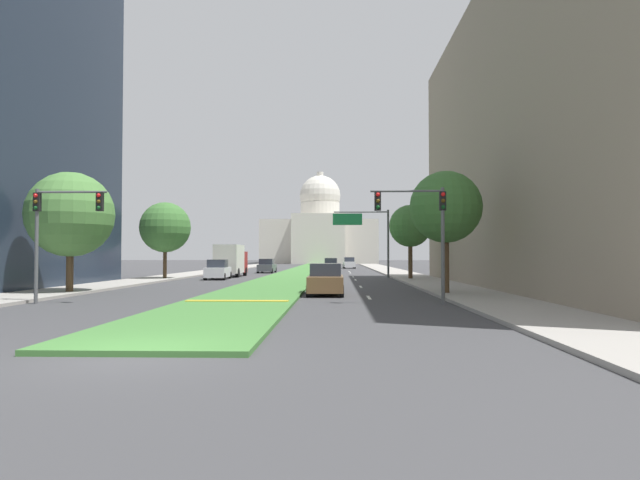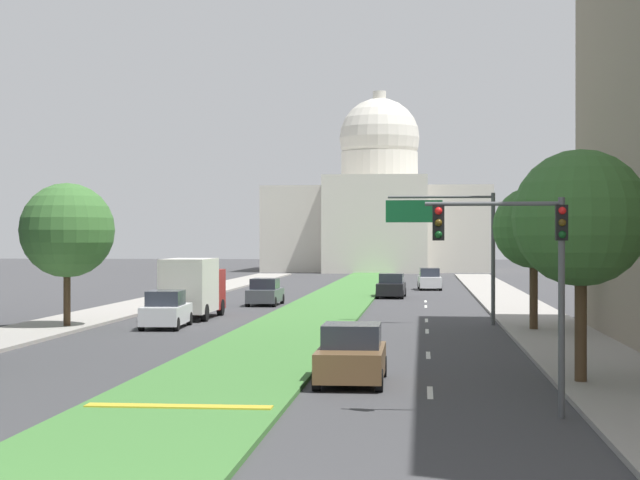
# 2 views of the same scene
# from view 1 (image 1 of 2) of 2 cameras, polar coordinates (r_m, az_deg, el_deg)

# --- Properties ---
(ground_plane) EXTENTS (290.91, 290.91, 0.00)m
(ground_plane) POSITION_cam_1_polar(r_m,az_deg,el_deg) (77.73, -1.50, -3.21)
(ground_plane) COLOR #3D3D3F
(grass_median) EXTENTS (5.08, 119.01, 0.14)m
(grass_median) POSITION_cam_1_polar(r_m,az_deg,el_deg) (71.13, -1.80, -3.31)
(grass_median) COLOR #427A38
(grass_median) RESTS_ON ground_plane
(median_curb_nose) EXTENTS (4.58, 0.50, 0.04)m
(median_curb_nose) POSITION_cam_1_polar(r_m,az_deg,el_deg) (24.29, -8.79, -6.40)
(median_curb_nose) COLOR gold
(median_curb_nose) RESTS_ON grass_median
(lane_dashes_right) EXTENTS (0.16, 45.46, 0.01)m
(lane_dashes_right) POSITION_cam_1_polar(r_m,az_deg,el_deg) (50.46, 3.67, -4.09)
(lane_dashes_right) COLOR silver
(lane_dashes_right) RESTS_ON ground_plane
(sidewalk_left) EXTENTS (4.00, 119.01, 0.15)m
(sidewalk_left) POSITION_cam_1_polar(r_m,az_deg,el_deg) (66.36, -12.27, -3.39)
(sidewalk_left) COLOR #9E9991
(sidewalk_left) RESTS_ON ground_plane
(sidewalk_right) EXTENTS (4.00, 119.01, 0.15)m
(sidewalk_right) POSITION_cam_1_polar(r_m,az_deg,el_deg) (64.79, 8.18, -3.46)
(sidewalk_right) COLOR #9E9991
(sidewalk_right) RESTS_ON ground_plane
(midrise_block_right) EXTENTS (17.86, 39.30, 19.66)m
(midrise_block_right) POSITION_cam_1_polar(r_m,az_deg,el_deg) (39.16, 29.82, 9.85)
(midrise_block_right) COLOR gray
(midrise_block_right) RESTS_ON ground_plane
(capitol_building) EXTENTS (29.58, 27.38, 24.51)m
(capitol_building) POSITION_cam_1_polar(r_m,az_deg,el_deg) (143.01, -0.01, 0.60)
(capitol_building) COLOR beige
(capitol_building) RESTS_ON ground_plane
(traffic_light_near_left) EXTENTS (3.34, 0.35, 5.20)m
(traffic_light_near_left) POSITION_cam_1_polar(r_m,az_deg,el_deg) (27.04, -26.32, 1.95)
(traffic_light_near_left) COLOR #515456
(traffic_light_near_left) RESTS_ON ground_plane
(traffic_light_near_right) EXTENTS (3.34, 0.35, 5.20)m
(traffic_light_near_right) POSITION_cam_1_polar(r_m,az_deg,el_deg) (24.27, 10.96, 2.20)
(traffic_light_near_right) COLOR #515456
(traffic_light_near_right) RESTS_ON ground_plane
(overhead_guide_sign) EXTENTS (5.38, 0.20, 6.50)m
(overhead_guide_sign) POSITION_cam_1_polar(r_m,az_deg,el_deg) (51.29, 5.06, 1.14)
(overhead_guide_sign) COLOR #515456
(overhead_guide_sign) RESTS_ON ground_plane
(street_tree_left_near) EXTENTS (4.79, 4.79, 6.88)m
(street_tree_left_near) POSITION_cam_1_polar(r_m,az_deg,el_deg) (33.39, -24.99, 2.46)
(street_tree_left_near) COLOR #4C3823
(street_tree_left_near) RESTS_ON ground_plane
(street_tree_right_near) EXTENTS (3.93, 3.93, 6.79)m
(street_tree_right_near) POSITION_cam_1_polar(r_m,az_deg,el_deg) (30.14, 13.20, 3.40)
(street_tree_right_near) COLOR #4C3823
(street_tree_right_near) RESTS_ON ground_plane
(street_tree_left_mid) EXTENTS (4.45, 4.45, 6.86)m
(street_tree_left_mid) POSITION_cam_1_polar(r_m,az_deg,el_deg) (49.34, -16.13, 1.29)
(street_tree_left_mid) COLOR #4C3823
(street_tree_left_mid) RESTS_ON ground_plane
(street_tree_right_mid) EXTENTS (3.71, 3.71, 6.60)m
(street_tree_right_mid) POSITION_cam_1_polar(r_m,az_deg,el_deg) (47.77, 9.56, 1.45)
(street_tree_right_mid) COLOR #4C3823
(street_tree_right_mid) RESTS_ON ground_plane
(sedan_lead_stopped) EXTENTS (1.97, 4.14, 1.73)m
(sedan_lead_stopped) POSITION_cam_1_polar(r_m,az_deg,el_deg) (29.48, 0.59, -4.30)
(sedan_lead_stopped) COLOR brown
(sedan_lead_stopped) RESTS_ON ground_plane
(sedan_midblock) EXTENTS (2.04, 4.47, 1.79)m
(sedan_midblock) POSITION_cam_1_polar(r_m,az_deg,el_deg) (49.05, -10.79, -3.17)
(sedan_midblock) COLOR silver
(sedan_midblock) RESTS_ON ground_plane
(sedan_distant) EXTENTS (1.95, 4.37, 1.72)m
(sedan_distant) POSITION_cam_1_polar(r_m,az_deg,el_deg) (66.05, -5.67, -2.79)
(sedan_distant) COLOR #4C5156
(sedan_distant) RESTS_ON ground_plane
(sedan_far_horizon) EXTENTS (2.10, 4.48, 1.76)m
(sedan_far_horizon) POSITION_cam_1_polar(r_m,az_deg,el_deg) (75.08, 1.18, -2.64)
(sedan_far_horizon) COLOR black
(sedan_far_horizon) RESTS_ON ground_plane
(sedan_very_far) EXTENTS (2.03, 4.25, 1.82)m
(sedan_very_far) POSITION_cam_1_polar(r_m,az_deg,el_deg) (87.52, 3.11, -2.48)
(sedan_very_far) COLOR silver
(sedan_very_far) RESTS_ON ground_plane
(box_truck_delivery) EXTENTS (2.40, 6.40, 3.20)m
(box_truck_delivery) POSITION_cam_1_polar(r_m,az_deg,el_deg) (54.99, -9.46, -2.12)
(box_truck_delivery) COLOR maroon
(box_truck_delivery) RESTS_ON ground_plane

